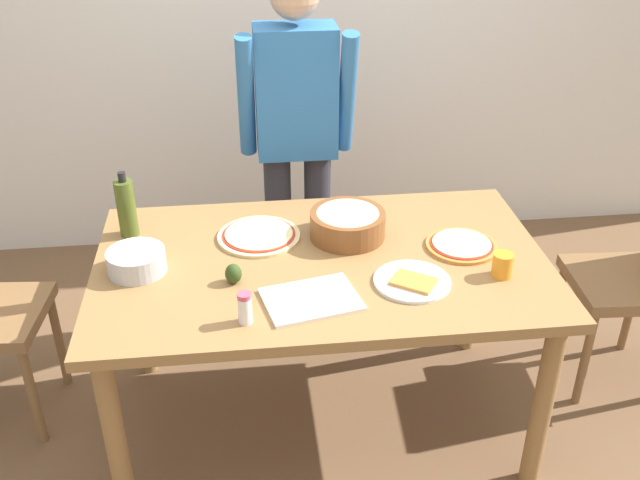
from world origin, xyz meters
The scene contains 14 objects.
ground centered at (0.00, 0.00, 0.00)m, with size 8.00×8.00×0.00m, color brown.
wall_back centered at (0.00, 1.60, 1.30)m, with size 5.60×0.10×2.60m, color silver.
dining_table centered at (0.00, 0.00, 0.67)m, with size 1.60×0.96×0.76m.
person_cook centered at (-0.02, 0.76, 0.94)m, with size 0.49×0.25×1.62m.
pizza_raw_on_board centered at (-0.21, 0.18, 0.77)m, with size 0.31×0.31×0.02m.
pizza_cooked_on_tray centered at (0.52, 0.02, 0.77)m, with size 0.26×0.26×0.02m.
plate_with_slice centered at (0.28, -0.19, 0.77)m, with size 0.26×0.26×0.02m.
popcorn_bowl centered at (0.11, 0.15, 0.82)m, with size 0.28×0.28×0.11m.
mixing_bowl_steel centered at (-0.64, -0.01, 0.80)m, with size 0.20×0.20×0.08m.
olive_oil_bottle centered at (-0.69, 0.26, 0.87)m, with size 0.07×0.07×0.26m.
cup_orange centered at (0.60, -0.18, 0.80)m, with size 0.07×0.07×0.09m, color orange.
salt_shaker centered at (-0.28, -0.34, 0.81)m, with size 0.04×0.04×0.11m.
cutting_board_white centered at (-0.06, -0.25, 0.77)m, with size 0.30×0.22×0.01m, color white.
avocado centered at (-0.31, -0.11, 0.80)m, with size 0.06×0.06×0.07m, color #2D4219.
Camera 1 is at (-0.26, -2.16, 2.09)m, focal length 40.45 mm.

